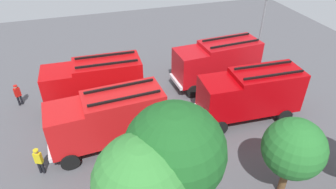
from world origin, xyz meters
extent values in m
plane|color=#4C4C51|center=(0.00, 0.00, 0.00)|extent=(47.54, 47.54, 0.00)
cube|color=#B10D13|center=(-2.55, -2.30, 2.10)|extent=(2.36, 2.64, 2.60)
cube|color=#8C9EAD|center=(-1.50, -2.24, 2.41)|extent=(0.22, 2.13, 1.46)
cube|color=#B10D13|center=(-6.04, -2.53, 2.25)|extent=(4.95, 2.81, 2.90)
cube|color=black|center=(-6.09, -1.85, 3.82)|extent=(4.32, 0.40, 0.12)
cube|color=black|center=(-6.00, -3.22, 3.82)|extent=(4.32, 0.40, 0.12)
cube|color=silver|center=(-1.35, -2.23, 0.95)|extent=(0.35, 2.38, 0.28)
cylinder|color=black|center=(-2.43, -1.09, 0.55)|extent=(1.12, 0.42, 1.10)
cylinder|color=black|center=(-2.27, -3.49, 0.55)|extent=(1.12, 0.42, 1.10)
cylinder|color=black|center=(-7.32, -1.41, 0.55)|extent=(1.12, 0.42, 1.10)
cylinder|color=black|center=(-7.16, -3.81, 0.55)|extent=(1.12, 0.42, 1.10)
cube|color=#B7090C|center=(7.46, -2.23, 2.10)|extent=(2.27, 2.56, 2.60)
cube|color=#8C9EAD|center=(8.51, -2.26, 2.41)|extent=(0.14, 2.13, 1.46)
cube|color=#B7090C|center=(3.96, -2.13, 2.25)|extent=(4.87, 2.63, 2.90)
cube|color=black|center=(3.98, -1.45, 3.82)|extent=(4.32, 0.24, 0.12)
cube|color=black|center=(3.94, -2.82, 3.82)|extent=(4.32, 0.24, 0.12)
cube|color=silver|center=(8.65, -2.27, 0.95)|extent=(0.27, 2.38, 0.28)
cylinder|color=black|center=(7.69, -1.04, 0.55)|extent=(1.11, 0.38, 1.10)
cylinder|color=black|center=(7.62, -3.44, 0.55)|extent=(1.11, 0.38, 1.10)
cylinder|color=black|center=(2.79, -0.90, 0.55)|extent=(1.11, 0.38, 1.10)
cylinder|color=black|center=(2.72, -3.30, 0.55)|extent=(1.11, 0.38, 1.10)
cube|color=#AA0308|center=(-2.75, 2.43, 2.10)|extent=(2.30, 2.59, 2.60)
cube|color=#8C9EAD|center=(-1.70, 2.39, 2.41)|extent=(0.17, 2.13, 1.46)
cube|color=#AA0308|center=(-6.25, 2.58, 2.25)|extent=(4.90, 2.70, 2.90)
cube|color=black|center=(-6.22, 3.27, 3.82)|extent=(4.32, 0.30, 0.12)
cube|color=black|center=(-6.28, 1.90, 3.82)|extent=(4.32, 0.30, 0.12)
cube|color=silver|center=(-1.55, 2.38, 0.95)|extent=(0.30, 2.38, 0.28)
cylinder|color=black|center=(-2.50, 3.63, 0.55)|extent=(1.11, 0.40, 1.10)
cylinder|color=black|center=(-2.60, 1.23, 0.55)|extent=(1.11, 0.40, 1.10)
cylinder|color=black|center=(-7.40, 3.83, 0.55)|extent=(1.11, 0.40, 1.10)
cylinder|color=black|center=(-7.50, 1.43, 0.55)|extent=(1.11, 0.40, 1.10)
cube|color=red|center=(7.07, 2.62, 2.10)|extent=(2.37, 2.65, 2.60)
cube|color=#8C9EAD|center=(8.12, 2.70, 2.41)|extent=(0.23, 2.13, 1.46)
cube|color=red|center=(3.58, 2.37, 2.25)|extent=(4.97, 2.84, 2.90)
cube|color=black|center=(3.53, 3.06, 3.82)|extent=(4.32, 0.43, 0.12)
cube|color=black|center=(3.63, 1.69, 3.82)|extent=(4.32, 0.43, 0.12)
cube|color=silver|center=(8.27, 2.71, 0.95)|extent=(0.37, 2.38, 0.28)
cylinder|color=black|center=(7.19, 3.83, 0.55)|extent=(1.12, 0.43, 1.10)
cylinder|color=black|center=(7.36, 1.44, 0.55)|extent=(1.12, 0.43, 1.10)
cylinder|color=black|center=(2.30, 3.48, 0.55)|extent=(1.12, 0.43, 1.10)
cylinder|color=black|center=(2.47, 1.09, 0.55)|extent=(1.12, 0.43, 1.10)
cylinder|color=black|center=(10.60, -4.06, 0.40)|extent=(0.16, 0.16, 0.80)
cylinder|color=black|center=(10.78, -3.95, 0.40)|extent=(0.16, 0.16, 0.80)
cube|color=#B7140F|center=(10.69, -4.00, 1.15)|extent=(0.48, 0.42, 0.70)
sphere|color=tan|center=(10.69, -4.00, 1.62)|extent=(0.23, 0.23, 0.23)
cylinder|color=#B7140F|center=(10.69, -4.00, 1.71)|extent=(0.28, 0.28, 0.07)
cylinder|color=black|center=(-2.56, -5.46, 0.37)|extent=(0.16, 0.16, 0.75)
cylinder|color=black|center=(-2.75, -5.53, 0.37)|extent=(0.16, 0.16, 0.75)
cube|color=orange|center=(-2.66, -5.49, 1.08)|extent=(0.48, 0.36, 0.65)
sphere|color=beige|center=(-2.66, -5.49, 1.51)|extent=(0.21, 0.21, 0.21)
cylinder|color=orange|center=(-2.66, -5.49, 1.59)|extent=(0.26, 0.26, 0.06)
cylinder|color=black|center=(8.91, 3.65, 0.42)|extent=(0.16, 0.16, 0.84)
cylinder|color=black|center=(8.72, 3.73, 0.42)|extent=(0.16, 0.16, 0.84)
cube|color=gold|center=(8.82, 3.69, 1.20)|extent=(0.48, 0.39, 0.73)
sphere|color=#9E704C|center=(8.82, 3.69, 1.69)|extent=(0.24, 0.24, 0.24)
cylinder|color=gold|center=(8.82, 3.69, 1.78)|extent=(0.30, 0.30, 0.07)
cylinder|color=brown|center=(-3.68, 8.94, 0.97)|extent=(0.39, 0.39, 1.94)
sphere|color=#236628|center=(-3.68, 8.94, 3.26)|extent=(3.11, 3.11, 3.11)
sphere|color=#19511E|center=(2.41, 8.77, 4.63)|extent=(4.41, 4.41, 4.41)
sphere|color=#337A33|center=(3.98, 9.55, 4.22)|extent=(4.02, 4.02, 4.02)
cone|color=#F2600C|center=(-1.96, -4.56, 0.31)|extent=(0.43, 0.43, 0.61)
cone|color=#F2600C|center=(7.04, -0.07, 0.29)|extent=(0.40, 0.40, 0.58)
cylinder|color=slate|center=(-10.89, -5.62, 2.88)|extent=(0.16, 0.16, 5.77)
camera|label=1|loc=(5.30, 17.26, 13.57)|focal=31.86mm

